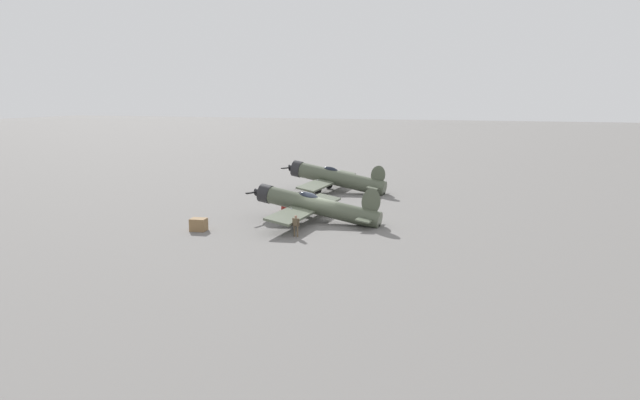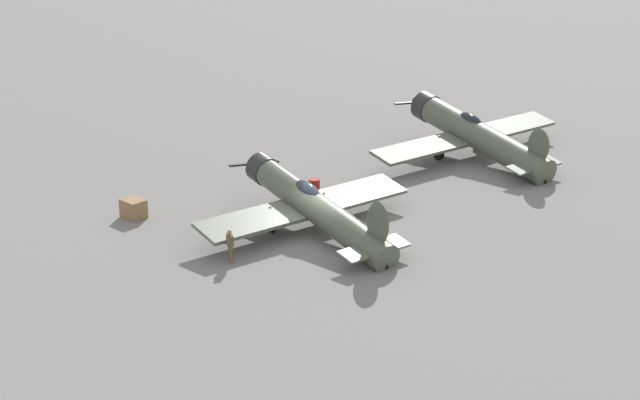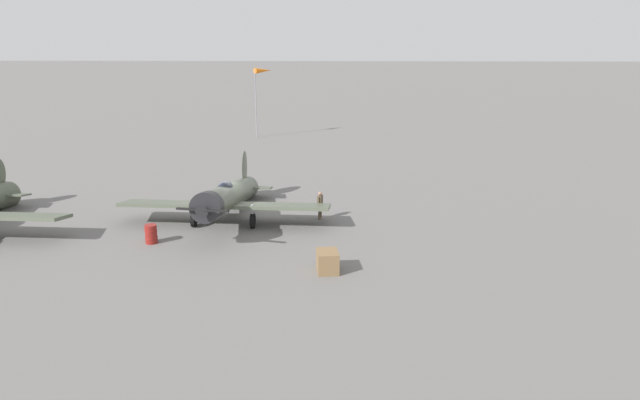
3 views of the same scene
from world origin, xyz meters
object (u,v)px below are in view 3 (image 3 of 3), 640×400
(equipment_crate, at_px, (328,261))
(fuel_drum, at_px, (151,234))
(ground_crew_mechanic, at_px, (320,202))
(windsock_mast, at_px, (263,74))
(airplane_foreground, at_px, (228,197))

(equipment_crate, distance_m, fuel_drum, 9.43)
(ground_crew_mechanic, distance_m, equipment_crate, 7.59)
(ground_crew_mechanic, bearing_deg, windsock_mast, -59.61)
(equipment_crate, xyz_separation_m, fuel_drum, (-8.82, 3.35, 0.00))
(ground_crew_mechanic, relative_size, windsock_mast, 0.23)
(airplane_foreground, xyz_separation_m, equipment_crate, (5.66, -7.16, -0.85))
(ground_crew_mechanic, bearing_deg, fuel_drum, 43.92)
(fuel_drum, xyz_separation_m, windsock_mast, (1.66, 31.60, 5.76))
(fuel_drum, bearing_deg, windsock_mast, 86.99)
(airplane_foreground, height_order, equipment_crate, airplane_foreground)
(equipment_crate, bearing_deg, airplane_foreground, 128.35)
(windsock_mast, bearing_deg, equipment_crate, -78.43)
(ground_crew_mechanic, bearing_deg, airplane_foreground, 21.33)
(ground_crew_mechanic, distance_m, windsock_mast, 28.67)
(fuel_drum, relative_size, windsock_mast, 0.14)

